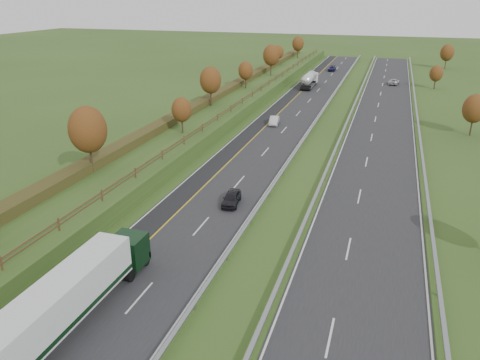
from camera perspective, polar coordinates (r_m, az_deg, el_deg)
The scene contains 19 objects.
ground at distance 72.86m, azimuth 9.88°, elevation 4.76°, with size 400.00×400.00×0.00m, color #2F4D1B.
near_carriageway at distance 78.97m, azimuth 4.66°, elevation 6.35°, with size 10.50×200.00×0.04m, color #242427.
far_carriageway at distance 77.08m, azimuth 16.71°, elevation 5.11°, with size 10.50×200.00×0.04m, color #242427.
hard_shoulder at distance 79.87m, azimuth 2.02°, elevation 6.59°, with size 3.00×200.00×0.04m, color black.
lane_markings at distance 77.71m, azimuth 9.25°, elevation 5.91°, with size 26.75×200.00×0.01m.
embankment_left at distance 82.53m, azimuth -4.21°, elevation 7.75°, with size 12.00×200.00×2.00m, color #2F4D1B.
hedge_left at distance 82.92m, azimuth -5.54°, elevation 8.87°, with size 2.20×180.00×1.10m, color #353716.
fence_left at distance 80.21m, azimuth -1.33°, elevation 8.66°, with size 0.12×189.06×1.20m.
median_barrier_near at distance 77.77m, azimuth 8.78°, elevation 6.38°, with size 0.32×200.00×0.71m.
median_barrier_far at distance 77.18m, azimuth 12.53°, elevation 6.00°, with size 0.32×200.00×0.71m.
outer_barrier_far at distance 77.09m, azimuth 21.06°, elevation 5.03°, with size 0.32×200.00×0.71m.
trees_left at distance 78.20m, azimuth -5.00°, elevation 10.97°, with size 6.64×164.30×7.66m.
trees_far at distance 105.50m, azimuth 24.92°, elevation 10.71°, with size 8.45×118.60×7.12m.
box_lorry at distance 33.84m, azimuth -19.73°, elevation -13.04°, with size 2.58×16.28×4.06m.
road_tanker at distance 115.40m, azimuth 8.47°, elevation 12.04°, with size 2.40×11.22×3.46m.
car_dark_near at distance 49.65m, azimuth -1.05°, elevation -2.23°, with size 1.64×4.07×1.39m, color black.
car_silver_mid at distance 80.93m, azimuth 4.20°, elevation 7.27°, with size 1.46×4.19×1.38m, color silver.
car_small_far at distance 141.93m, azimuth 11.15°, elevation 13.20°, with size 1.91×4.70×1.36m, color #15133D.
car_oncoming at distance 123.83m, azimuth 18.23°, elevation 11.33°, with size 2.27×4.93×1.37m, color silver.
Camera 1 is at (17.16, -14.19, 20.94)m, focal length 35.00 mm.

